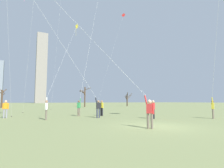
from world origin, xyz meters
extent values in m
plane|color=#848E56|center=(0.00, 0.00, 0.00)|extent=(400.00, 400.00, 0.00)
cylinder|color=#726656|center=(-0.91, -0.64, 0.42)|extent=(0.14, 0.14, 0.85)
cylinder|color=#726656|center=(-1.04, -0.47, 0.42)|extent=(0.14, 0.14, 0.85)
cube|color=red|center=(-0.97, -0.56, 1.12)|extent=(0.36, 0.39, 0.54)
sphere|color=beige|center=(-0.97, -0.56, 1.51)|extent=(0.22, 0.22, 0.22)
cylinder|color=red|center=(-0.85, -0.72, 1.09)|extent=(0.09, 0.09, 0.55)
cylinder|color=red|center=(-1.10, -0.39, 1.59)|extent=(0.19, 0.22, 0.56)
cylinder|color=silver|center=(-4.17, 3.31, 6.96)|extent=(6.15, 7.41, 10.23)
cylinder|color=#726656|center=(7.94, 1.69, 0.42)|extent=(0.14, 0.14, 0.85)
cylinder|color=#726656|center=(7.75, 1.58, 0.42)|extent=(0.14, 0.14, 0.85)
cube|color=yellow|center=(7.85, 1.63, 1.12)|extent=(0.39, 0.34, 0.54)
sphere|color=brown|center=(7.85, 1.63, 1.51)|extent=(0.22, 0.22, 0.22)
cylinder|color=yellow|center=(8.03, 1.74, 1.09)|extent=(0.09, 0.09, 0.55)
cylinder|color=yellow|center=(7.66, 1.53, 1.59)|extent=(0.22, 0.18, 0.56)
cylinder|color=silver|center=(6.60, 0.19, 6.64)|extent=(2.15, 2.71, 9.60)
cylinder|color=#726656|center=(-5.49, 7.20, 0.42)|extent=(0.14, 0.14, 0.85)
cylinder|color=#726656|center=(-5.46, 7.41, 0.42)|extent=(0.14, 0.14, 0.85)
cube|color=white|center=(-5.48, 7.31, 1.12)|extent=(0.26, 0.37, 0.54)
sphere|color=#9E7051|center=(-5.48, 7.31, 1.51)|extent=(0.22, 0.22, 0.22)
cylinder|color=white|center=(-5.51, 7.10, 1.09)|extent=(0.09, 0.09, 0.55)
cylinder|color=white|center=(-5.44, 7.51, 1.59)|extent=(0.12, 0.21, 0.56)
cube|color=yellow|center=(0.53, 19.69, 13.78)|extent=(0.64, 0.73, 0.92)
cylinder|color=black|center=(0.53, 19.69, 13.78)|extent=(0.21, 0.11, 0.59)
cylinder|color=yellow|center=(0.42, 19.74, 12.78)|extent=(0.02, 0.02, 1.31)
cylinder|color=silver|center=(-2.45, 13.60, 7.81)|extent=(5.98, 12.19, 11.95)
cylinder|color=#33384C|center=(-0.82, 6.96, 0.42)|extent=(0.14, 0.14, 0.85)
cylinder|color=#33384C|center=(-1.04, 6.98, 0.42)|extent=(0.14, 0.14, 0.85)
cube|color=black|center=(-0.93, 6.97, 1.12)|extent=(0.36, 0.23, 0.54)
sphere|color=#9E7051|center=(-0.93, 6.97, 1.51)|extent=(0.22, 0.22, 0.22)
cylinder|color=black|center=(-0.72, 6.95, 1.09)|extent=(0.09, 0.09, 0.55)
cylinder|color=black|center=(-1.14, 6.99, 1.59)|extent=(0.21, 0.11, 0.56)
cylinder|color=silver|center=(-6.04, 9.16, 10.15)|extent=(9.82, 4.36, 16.62)
cylinder|color=#726656|center=(-2.01, 9.81, 0.42)|extent=(0.14, 0.14, 0.85)
cylinder|color=#726656|center=(-1.82, 9.93, 0.42)|extent=(0.14, 0.14, 0.85)
cube|color=#338C4C|center=(-1.91, 9.87, 1.12)|extent=(0.39, 0.35, 0.54)
sphere|color=brown|center=(-1.91, 9.87, 1.51)|extent=(0.22, 0.22, 0.22)
cylinder|color=#338C4C|center=(-2.09, 9.75, 1.09)|extent=(0.09, 0.09, 0.55)
cylinder|color=#338C4C|center=(-1.74, 9.98, 1.59)|extent=(0.22, 0.19, 0.56)
cylinder|color=silver|center=(0.54, 12.27, 11.06)|extent=(4.57, 4.60, 18.43)
cylinder|color=gray|center=(-8.48, 10.64, 0.42)|extent=(0.14, 0.14, 0.85)
cylinder|color=gray|center=(-8.70, 10.64, 0.42)|extent=(0.14, 0.14, 0.85)
cube|color=orange|center=(-8.59, 10.64, 1.12)|extent=(0.34, 0.20, 0.54)
sphere|color=beige|center=(-8.59, 10.64, 1.51)|extent=(0.22, 0.22, 0.22)
cylinder|color=orange|center=(-8.38, 10.64, 1.09)|extent=(0.09, 0.09, 0.55)
cylinder|color=orange|center=(-8.80, 10.64, 1.09)|extent=(0.09, 0.09, 0.55)
cylinder|color=black|center=(0.24, 9.00, 0.42)|extent=(0.14, 0.14, 0.85)
cylinder|color=black|center=(0.30, 8.78, 0.42)|extent=(0.14, 0.14, 0.85)
cube|color=yellow|center=(0.27, 8.89, 1.12)|extent=(0.28, 0.38, 0.54)
sphere|color=#9E7051|center=(0.27, 8.89, 1.51)|extent=(0.22, 0.22, 0.22)
cylinder|color=yellow|center=(0.21, 9.09, 1.09)|extent=(0.09, 0.09, 0.55)
cylinder|color=yellow|center=(0.32, 8.69, 1.09)|extent=(0.09, 0.09, 0.55)
cylinder|color=black|center=(3.06, 3.92, 0.42)|extent=(0.14, 0.14, 0.85)
cylinder|color=black|center=(2.87, 3.82, 0.42)|extent=(0.14, 0.14, 0.85)
cube|color=red|center=(2.97, 3.87, 1.12)|extent=(0.39, 0.34, 0.54)
sphere|color=beige|center=(2.97, 3.87, 1.51)|extent=(0.22, 0.22, 0.22)
cylinder|color=red|center=(3.15, 3.97, 1.09)|extent=(0.09, 0.09, 0.55)
cylinder|color=red|center=(2.78, 3.77, 1.09)|extent=(0.09, 0.09, 0.55)
cylinder|color=silver|center=(-6.44, 16.32, 11.43)|extent=(0.96, 3.80, 22.78)
cylinder|color=#3F3833|center=(-6.92, 18.22, 0.04)|extent=(0.10, 0.10, 0.08)
cylinder|color=#3F3833|center=(-8.10, 12.18, 0.04)|extent=(0.10, 0.10, 0.08)
cube|color=red|center=(12.13, 24.12, 20.20)|extent=(0.76, 0.43, 0.83)
cylinder|color=black|center=(12.13, 24.12, 20.20)|extent=(0.06, 0.22, 0.53)
cylinder|color=silver|center=(9.20, 24.74, 10.12)|extent=(5.87, 1.26, 20.16)
cylinder|color=#3F3833|center=(6.27, 25.37, 0.04)|extent=(0.10, 0.10, 0.08)
cylinder|color=silver|center=(-1.01, 28.19, 13.52)|extent=(2.33, 4.84, 26.96)
cylinder|color=#3F3833|center=(-2.17, 25.77, 0.04)|extent=(0.10, 0.10, 0.08)
cylinder|color=#4C3828|center=(8.55, 38.61, 2.67)|extent=(0.34, 0.34, 5.35)
cylinder|color=#4C3828|center=(8.61, 39.32, 3.47)|extent=(0.31, 1.53, 1.26)
cylinder|color=#4C3828|center=(8.00, 38.92, 3.90)|extent=(1.23, 0.78, 1.02)
cylinder|color=#4C3828|center=(7.82, 38.47, 4.32)|extent=(1.51, 0.43, 0.55)
cylinder|color=#4C3828|center=(7.78, 38.70, 4.07)|extent=(1.60, 0.34, 0.58)
cylinder|color=#4C3828|center=(9.12, 37.99, 4.85)|extent=(1.26, 1.35, 0.66)
cylinder|color=#4C3828|center=(-10.88, 41.36, 2.10)|extent=(0.42, 0.42, 4.20)
cylinder|color=#4C3828|center=(-10.47, 41.64, 3.96)|extent=(1.05, 0.79, 1.07)
cylinder|color=#4C3828|center=(-10.66, 42.18, 3.15)|extent=(0.60, 1.74, 0.75)
cylinder|color=#4C3828|center=(-10.73, 41.89, 3.56)|extent=(0.47, 1.14, 0.48)
cylinder|color=#4C3828|center=(-11.31, 40.85, 3.58)|extent=(1.04, 1.18, 0.62)
cylinder|color=#423326|center=(23.30, 40.83, 1.85)|extent=(0.38, 0.38, 3.71)
cylinder|color=#423326|center=(22.70, 40.48, 2.51)|extent=(1.41, 0.94, 1.31)
cylinder|color=#423326|center=(22.80, 40.47, 2.90)|extent=(1.15, 0.88, 0.92)
cylinder|color=#423326|center=(24.11, 40.62, 3.33)|extent=(1.74, 0.59, 1.51)
cylinder|color=#423326|center=(22.97, 40.12, 3.54)|extent=(0.89, 1.62, 1.57)
cylinder|color=#423326|center=(24.15, 40.90, 2.79)|extent=(1.80, 0.27, 1.42)
cube|color=gray|center=(9.41, 154.87, 29.82)|extent=(8.67, 5.17, 59.64)
camera|label=1|loc=(-7.67, -8.91, 1.53)|focal=29.53mm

